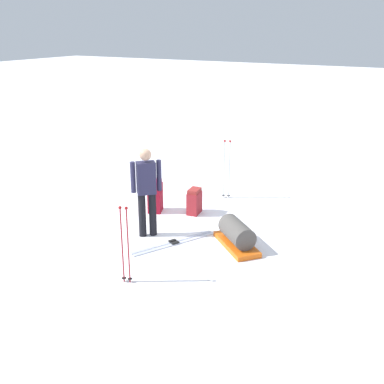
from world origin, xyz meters
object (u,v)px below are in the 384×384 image
Objects in this scene: backpack_bright at (155,196)px; ski_poles_planted_near at (227,166)px; ski_pair_near at (174,243)px; ski_poles_planted_far at (125,241)px; backpack_large_dark at (194,201)px; skier_standing at (147,188)px; gear_sled at (237,235)px.

ski_poles_planted_near is (-0.97, -1.48, 0.42)m from backpack_bright.
ski_poles_planted_far reaches higher than ski_pair_near.
backpack_large_dark is at bearing -75.67° from ski_pair_near.
backpack_bright is 2.92m from ski_poles_planted_far.
skier_standing is 2.59m from ski_poles_planted_near.
ski_poles_planted_near is 1.21× the size of gear_sled.
ski_pair_near is 1.64m from backpack_bright.
ski_pair_near is (-0.62, 0.07, -0.94)m from skier_standing.
ski_poles_planted_far is (-0.68, 1.57, -0.25)m from skier_standing.
ski_pair_near is at bearing 173.57° from skier_standing.
backpack_large_dark is at bearing -100.26° from skier_standing.
backpack_large_dark is (0.37, -1.44, 0.26)m from ski_pair_near.
backpack_large_dark is 0.84m from backpack_bright.
ski_poles_planted_near is at bearing -86.14° from ski_pair_near.
backpack_large_dark reaches higher than gear_sled.
backpack_large_dark is at bearing -81.68° from ski_poles_planted_far.
skier_standing reaches higher than ski_poles_planted_far.
gear_sled is at bearing 119.64° from ski_poles_planted_near.
backpack_bright reaches higher than gear_sled.
skier_standing is 1.86m from gear_sled.
skier_standing is at bearing 80.18° from ski_poles_planted_near.
backpack_large_dark is 1.29m from ski_poles_planted_near.
ski_poles_planted_near is at bearing -123.24° from backpack_bright.
gear_sled is (-0.99, -1.96, -0.48)m from ski_poles_planted_far.
backpack_large_dark is 0.79× the size of backpack_bright.
skier_standing is at bearing 79.74° from backpack_large_dark.
backpack_large_dark is at bearing 80.71° from ski_poles_planted_near.
backpack_large_dark is at bearing -158.20° from backpack_bright.
gear_sled is (-2.20, 0.67, -0.12)m from backpack_bright.
gear_sled is (-1.23, 2.16, -0.54)m from ski_poles_planted_near.
ski_pair_near is at bearing 135.51° from backpack_bright.
skier_standing reaches higher than gear_sled.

